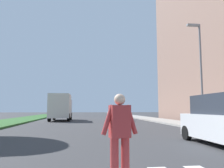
{
  "coord_description": "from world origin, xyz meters",
  "views": [
    {
      "loc": [
        -0.39,
        3.51,
        1.4
      ],
      "look_at": [
        1.18,
        16.04,
        2.81
      ],
      "focal_mm": 35.82,
      "sensor_mm": 36.0,
      "label": 1
    }
  ],
  "objects_px": {
    "pedestrian_performer": "(120,133)",
    "truck_box_delivery": "(61,107)",
    "sedan_midblock": "(115,114)",
    "street_lamp_right": "(200,65)"
  },
  "relations": [
    {
      "from": "street_lamp_right",
      "to": "truck_box_delivery",
      "type": "distance_m",
      "value": 17.02
    },
    {
      "from": "sedan_midblock",
      "to": "truck_box_delivery",
      "type": "bearing_deg",
      "value": 174.12
    },
    {
      "from": "pedestrian_performer",
      "to": "truck_box_delivery",
      "type": "xyz_separation_m",
      "value": [
        -3.45,
        23.31,
        0.7
      ]
    },
    {
      "from": "pedestrian_performer",
      "to": "truck_box_delivery",
      "type": "bearing_deg",
      "value": 98.43
    },
    {
      "from": "sedan_midblock",
      "to": "street_lamp_right",
      "type": "bearing_deg",
      "value": -69.03
    },
    {
      "from": "sedan_midblock",
      "to": "truck_box_delivery",
      "type": "distance_m",
      "value": 6.59
    },
    {
      "from": "sedan_midblock",
      "to": "truck_box_delivery",
      "type": "relative_size",
      "value": 0.71
    },
    {
      "from": "street_lamp_right",
      "to": "sedan_midblock",
      "type": "bearing_deg",
      "value": 110.97
    },
    {
      "from": "pedestrian_performer",
      "to": "truck_box_delivery",
      "type": "relative_size",
      "value": 0.27
    },
    {
      "from": "pedestrian_performer",
      "to": "sedan_midblock",
      "type": "distance_m",
      "value": 22.85
    }
  ]
}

